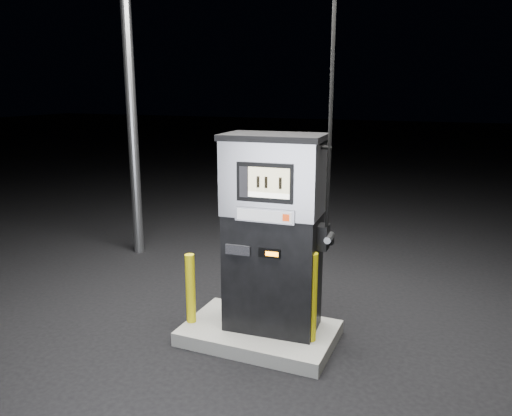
% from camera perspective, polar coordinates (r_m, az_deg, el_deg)
% --- Properties ---
extents(ground, '(80.00, 80.00, 0.00)m').
position_cam_1_polar(ground, '(5.59, 0.40, -14.78)').
color(ground, black).
rests_on(ground, ground).
extents(pump_island, '(1.60, 1.00, 0.15)m').
position_cam_1_polar(pump_island, '(5.56, 0.40, -14.10)').
color(pump_island, slate).
rests_on(pump_island, ground).
extents(fuel_dispenser, '(1.15, 0.68, 4.28)m').
position_cam_1_polar(fuel_dispenser, '(5.15, 2.00, -2.74)').
color(fuel_dispenser, black).
rests_on(fuel_dispenser, pump_island).
extents(bollard_left, '(0.12, 0.12, 0.78)m').
position_cam_1_polar(bollard_left, '(5.52, -7.50, -9.11)').
color(bollard_left, '#D7C60B').
rests_on(bollard_left, pump_island).
extents(bollard_right, '(0.16, 0.16, 0.93)m').
position_cam_1_polar(bollard_right, '(5.10, 6.30, -10.12)').
color(bollard_right, '#D7C60B').
rests_on(bollard_right, pump_island).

